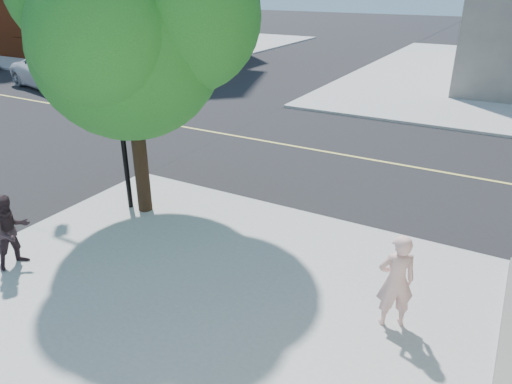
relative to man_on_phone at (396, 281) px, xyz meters
The scene contains 9 objects.
ground 7.53m from the man_on_phone, 156.38° to the left, with size 140.00×140.00×0.00m, color black.
road_ew 10.20m from the man_on_phone, 132.42° to the left, with size 140.00×9.00×0.01m, color black.
road_ns 12.74m from the man_on_phone, 166.36° to the left, with size 9.00×140.00×0.01m, color black.
sidewalk_nw 38.63m from the man_on_phone, 140.63° to the left, with size 26.00×25.00×0.12m, color #A3A3A1.
man_on_phone is the anchor object (origin of this frame).
pedestrian 6.95m from the man_on_phone, 164.99° to the right, with size 0.70×0.55×1.45m, color #291E23.
street_tree 7.10m from the man_on_phone, 168.47° to the left, with size 4.98×4.53×6.61m.
signal_pole 8.97m from the man_on_phone, behind, with size 3.55×0.40×4.01m.
car_a 22.01m from the man_on_phone, 153.12° to the left, with size 2.63×5.70×1.59m, color silver.
Camera 1 is at (7.97, -9.35, 5.17)m, focal length 33.39 mm.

